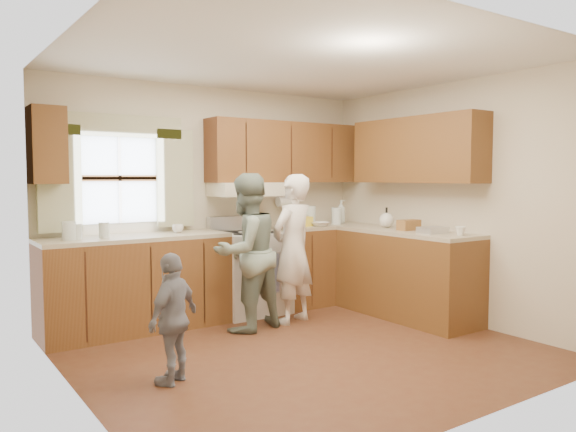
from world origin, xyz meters
TOP-DOWN VIEW (x-y plane):
  - room at (0.00, 0.00)m, footprint 3.80×3.80m
  - kitchen_fixtures at (0.61, 1.08)m, footprint 3.80×2.25m
  - stove at (0.30, 1.44)m, footprint 0.76×0.67m
  - woman_left at (0.46, 0.83)m, footprint 0.65×0.52m
  - woman_right at (-0.09, 0.85)m, footprint 0.86×0.74m
  - child at (-1.25, -0.08)m, footprint 0.60×0.51m

SIDE VIEW (x-z plane):
  - stove at x=0.30m, z-range -0.07..1.00m
  - child at x=-1.25m, z-range 0.00..0.96m
  - woman_left at x=0.46m, z-range 0.00..1.54m
  - woman_right at x=-0.09m, z-range 0.00..1.55m
  - kitchen_fixtures at x=0.61m, z-range -0.24..1.91m
  - room at x=0.00m, z-range -0.65..3.15m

